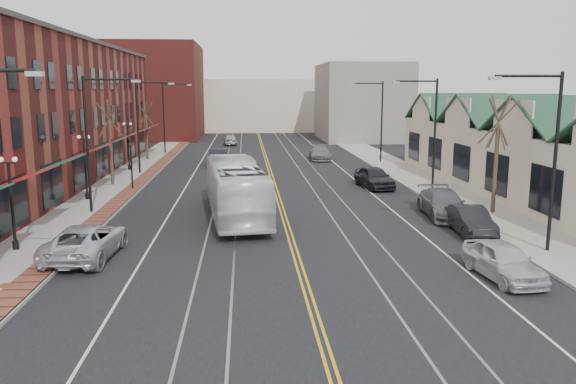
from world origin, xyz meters
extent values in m
plane|color=black|center=(0.00, 0.00, 0.00)|extent=(160.00, 160.00, 0.00)
cube|color=gray|center=(-12.00, 20.00, 0.07)|extent=(4.00, 120.00, 0.15)
cube|color=gray|center=(12.00, 20.00, 0.07)|extent=(4.00, 120.00, 0.15)
cube|color=maroon|center=(-19.00, 27.00, 5.50)|extent=(10.00, 50.00, 11.00)
cube|color=beige|center=(18.00, 20.00, 2.30)|extent=(8.00, 36.00, 4.60)
cube|color=maroon|center=(-16.00, 70.00, 7.00)|extent=(14.00, 18.00, 14.00)
cube|color=beige|center=(0.00, 85.00, 4.50)|extent=(22.00, 14.00, 9.00)
cube|color=slate|center=(15.00, 65.00, 5.50)|extent=(12.00, 16.00, 11.00)
cube|color=#999999|center=(-8.50, 0.00, 7.85)|extent=(0.50, 0.25, 0.15)
cylinder|color=black|center=(-11.50, 16.00, 4.15)|extent=(0.16, 0.16, 8.00)
cylinder|color=black|center=(-10.00, 16.00, 7.95)|extent=(3.00, 0.12, 0.12)
cube|color=#999999|center=(-8.50, 16.00, 7.85)|extent=(0.50, 0.25, 0.15)
cylinder|color=black|center=(-11.50, 32.00, 4.15)|extent=(0.16, 0.16, 8.00)
cylinder|color=black|center=(-10.00, 32.00, 7.95)|extent=(3.00, 0.12, 0.12)
cube|color=#999999|center=(-8.50, 32.00, 7.85)|extent=(0.50, 0.25, 0.15)
cylinder|color=black|center=(-11.50, 48.00, 4.15)|extent=(0.16, 0.16, 8.00)
cylinder|color=black|center=(-10.00, 48.00, 7.95)|extent=(3.00, 0.12, 0.12)
cube|color=#999999|center=(-8.50, 48.00, 7.85)|extent=(0.50, 0.25, 0.15)
cylinder|color=black|center=(11.50, 6.00, 4.15)|extent=(0.16, 0.16, 8.00)
cylinder|color=black|center=(10.00, 6.00, 7.95)|extent=(3.00, 0.12, 0.12)
cube|color=#999999|center=(8.50, 6.00, 7.85)|extent=(0.50, 0.25, 0.15)
cylinder|color=black|center=(11.50, 22.00, 4.15)|extent=(0.16, 0.16, 8.00)
cylinder|color=black|center=(10.00, 22.00, 7.95)|extent=(3.00, 0.12, 0.12)
cube|color=#999999|center=(8.50, 22.00, 7.85)|extent=(0.50, 0.25, 0.15)
cylinder|color=black|center=(11.50, 38.00, 4.15)|extent=(0.16, 0.16, 8.00)
cylinder|color=black|center=(10.00, 38.00, 7.95)|extent=(3.00, 0.12, 0.12)
cube|color=#999999|center=(8.50, 38.00, 7.85)|extent=(0.50, 0.25, 0.15)
cylinder|color=black|center=(-12.80, 8.00, 0.35)|extent=(0.28, 0.28, 0.40)
cylinder|color=black|center=(-12.80, 8.00, 2.15)|extent=(0.14, 0.14, 4.00)
cube|color=black|center=(-12.80, 8.00, 4.15)|extent=(0.60, 0.06, 0.06)
sphere|color=white|center=(-13.10, 8.00, 4.30)|extent=(0.24, 0.24, 0.24)
sphere|color=white|center=(-12.50, 8.00, 4.30)|extent=(0.24, 0.24, 0.24)
cylinder|color=black|center=(-12.80, 20.00, 0.35)|extent=(0.28, 0.28, 0.40)
cylinder|color=black|center=(-12.80, 20.00, 2.15)|extent=(0.14, 0.14, 4.00)
cube|color=black|center=(-12.80, 20.00, 4.15)|extent=(0.60, 0.06, 0.06)
sphere|color=white|center=(-13.10, 20.00, 4.30)|extent=(0.24, 0.24, 0.24)
sphere|color=white|center=(-12.50, 20.00, 4.30)|extent=(0.24, 0.24, 0.24)
cylinder|color=black|center=(-12.80, 34.00, 0.35)|extent=(0.28, 0.28, 0.40)
cylinder|color=black|center=(-12.80, 34.00, 2.15)|extent=(0.14, 0.14, 4.00)
cube|color=black|center=(-12.80, 34.00, 4.15)|extent=(0.60, 0.06, 0.06)
sphere|color=white|center=(-13.10, 34.00, 4.30)|extent=(0.24, 0.24, 0.24)
sphere|color=white|center=(-12.50, 34.00, 4.30)|extent=(0.24, 0.24, 0.24)
cylinder|color=#382B21|center=(-12.50, 26.00, 2.60)|extent=(0.24, 0.24, 4.90)
cylinder|color=#382B21|center=(-12.50, 26.00, 5.15)|extent=(0.58, 1.37, 2.90)
cylinder|color=#382B21|center=(-12.50, 26.00, 5.15)|extent=(1.60, 0.66, 2.78)
cylinder|color=#382B21|center=(-12.50, 26.00, 5.15)|extent=(0.53, 1.23, 2.96)
cylinder|color=#382B21|center=(-12.50, 26.00, 5.15)|extent=(1.69, 1.03, 2.64)
cylinder|color=#382B21|center=(-12.50, 26.00, 5.15)|extent=(1.78, 1.29, 2.48)
cylinder|color=#382B21|center=(-12.50, 42.00, 2.42)|extent=(0.24, 0.24, 4.55)
cylinder|color=#382B21|center=(-12.50, 42.00, 4.80)|extent=(0.55, 1.28, 2.69)
cylinder|color=#382B21|center=(-12.50, 42.00, 4.80)|extent=(1.49, 0.62, 2.58)
cylinder|color=#382B21|center=(-12.50, 42.00, 4.80)|extent=(0.50, 1.15, 2.75)
cylinder|color=#382B21|center=(-12.50, 42.00, 4.80)|extent=(1.57, 0.97, 2.45)
cylinder|color=#382B21|center=(-12.50, 42.00, 4.80)|extent=(1.66, 1.20, 2.30)
cylinder|color=#382B21|center=(12.50, 14.00, 2.78)|extent=(0.24, 0.24, 5.25)
cylinder|color=#382B21|center=(12.50, 14.00, 5.50)|extent=(0.61, 1.46, 3.10)
cylinder|color=#382B21|center=(12.50, 14.00, 5.50)|extent=(1.70, 0.70, 2.97)
cylinder|color=#382B21|center=(12.50, 14.00, 5.50)|extent=(0.56, 1.31, 3.17)
cylinder|color=#382B21|center=(12.50, 14.00, 5.50)|extent=(1.80, 1.10, 2.82)
cylinder|color=#382B21|center=(12.50, 14.00, 5.50)|extent=(1.90, 1.37, 2.65)
cylinder|color=#592D19|center=(-11.20, 3.00, 0.16)|extent=(0.60, 0.60, 0.02)
cylinder|color=#592D19|center=(-11.20, 8.00, 0.16)|extent=(0.60, 0.60, 0.02)
cylinder|color=black|center=(-10.60, 24.00, 1.75)|extent=(0.12, 0.12, 3.20)
imported|color=black|center=(-10.60, 24.00, 3.50)|extent=(0.18, 0.15, 0.90)
imported|color=white|center=(-2.80, 14.49, 1.66)|extent=(4.07, 12.14, 3.32)
imported|color=silver|center=(-9.30, 6.87, 0.77)|extent=(2.93, 5.72, 1.54)
imported|color=silver|center=(7.87, 2.80, 0.74)|extent=(2.17, 4.48, 1.47)
imported|color=black|center=(9.30, 9.55, 0.72)|extent=(1.79, 4.45, 1.44)
imported|color=#5B5A61|center=(9.30, 13.54, 0.79)|extent=(2.63, 5.59, 1.58)
imported|color=black|center=(7.50, 23.55, 0.83)|extent=(2.56, 5.06, 1.65)
imported|color=black|center=(-4.84, 37.54, 0.82)|extent=(1.93, 5.03, 1.64)
imported|color=slate|center=(5.67, 40.93, 0.75)|extent=(2.38, 5.25, 1.49)
imported|color=#9D9FA4|center=(-4.19, 57.67, 0.73)|extent=(1.96, 4.39, 1.47)
camera|label=1|loc=(-2.22, -17.75, 7.40)|focal=35.00mm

